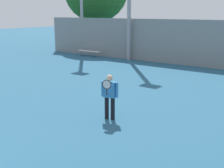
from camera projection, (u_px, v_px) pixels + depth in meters
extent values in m
cylinder|color=black|center=(107.00, 108.00, 10.47)|extent=(0.14, 0.14, 0.76)
cylinder|color=black|center=(113.00, 108.00, 10.40)|extent=(0.14, 0.14, 0.76)
cube|color=teal|center=(110.00, 90.00, 10.29)|extent=(0.43, 0.31, 0.52)
cylinder|color=teal|center=(103.00, 89.00, 10.37)|extent=(0.10, 0.10, 0.51)
cylinder|color=teal|center=(117.00, 90.00, 10.21)|extent=(0.10, 0.10, 0.51)
sphere|color=#DBAD89|center=(110.00, 78.00, 10.20)|extent=(0.21, 0.21, 0.21)
cylinder|color=black|center=(107.00, 92.00, 10.04)|extent=(0.03, 0.03, 0.22)
torus|color=black|center=(107.00, 84.00, 9.98)|extent=(0.31, 0.12, 0.31)
cylinder|color=silver|center=(107.00, 84.00, 9.98)|extent=(0.26, 0.09, 0.27)
cube|color=white|center=(89.00, 51.00, 25.00)|extent=(2.12, 0.40, 0.04)
cylinder|color=gray|center=(81.00, 53.00, 25.55)|extent=(0.06, 0.06, 0.41)
cylinder|color=gray|center=(97.00, 55.00, 24.55)|extent=(0.06, 0.06, 0.41)
cube|color=gray|center=(199.00, 44.00, 20.09)|extent=(27.11, 0.06, 3.02)
cylinder|color=brown|center=(97.00, 32.00, 30.33)|extent=(0.38, 0.38, 3.11)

